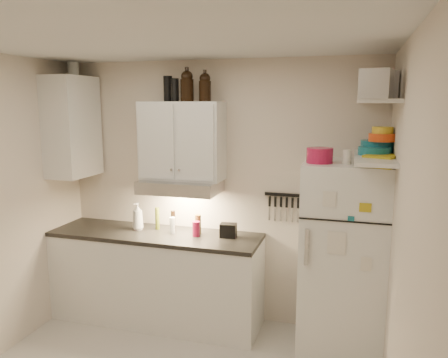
# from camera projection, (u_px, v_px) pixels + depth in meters

# --- Properties ---
(ceiling) EXTENTS (3.20, 3.00, 0.02)m
(ceiling) POSITION_uv_depth(u_px,v_px,m) (145.00, 35.00, 2.74)
(ceiling) COLOR silver
(ceiling) RESTS_ON ground
(back_wall) EXTENTS (3.20, 0.02, 2.60)m
(back_wall) POSITION_uv_depth(u_px,v_px,m) (217.00, 192.00, 4.39)
(back_wall) COLOR beige
(back_wall) RESTS_ON ground
(right_wall) EXTENTS (0.02, 3.00, 2.60)m
(right_wall) POSITION_uv_depth(u_px,v_px,m) (406.00, 259.00, 2.51)
(right_wall) COLOR beige
(right_wall) RESTS_ON ground
(base_cabinet) EXTENTS (2.10, 0.60, 0.88)m
(base_cabinet) POSITION_uv_depth(u_px,v_px,m) (157.00, 279.00, 4.40)
(base_cabinet) COLOR white
(base_cabinet) RESTS_ON floor
(countertop) EXTENTS (2.10, 0.62, 0.04)m
(countertop) POSITION_uv_depth(u_px,v_px,m) (155.00, 235.00, 4.32)
(countertop) COLOR black
(countertop) RESTS_ON base_cabinet
(upper_cabinet) EXTENTS (0.80, 0.33, 0.75)m
(upper_cabinet) POSITION_uv_depth(u_px,v_px,m) (182.00, 141.00, 4.22)
(upper_cabinet) COLOR white
(upper_cabinet) RESTS_ON back_wall
(side_cabinet) EXTENTS (0.33, 0.55, 1.00)m
(side_cabinet) POSITION_uv_depth(u_px,v_px,m) (72.00, 127.00, 4.39)
(side_cabinet) COLOR white
(side_cabinet) RESTS_ON left_wall
(range_hood) EXTENTS (0.76, 0.46, 0.12)m
(range_hood) POSITION_uv_depth(u_px,v_px,m) (181.00, 186.00, 4.23)
(range_hood) COLOR silver
(range_hood) RESTS_ON back_wall
(fridge) EXTENTS (0.70, 0.68, 1.70)m
(fridge) POSITION_uv_depth(u_px,v_px,m) (343.00, 259.00, 3.79)
(fridge) COLOR white
(fridge) RESTS_ON floor
(shelf_hi) EXTENTS (0.30, 0.95, 0.03)m
(shelf_hi) POSITION_uv_depth(u_px,v_px,m) (377.00, 101.00, 3.37)
(shelf_hi) COLOR white
(shelf_hi) RESTS_ON right_wall
(shelf_lo) EXTENTS (0.30, 0.95, 0.03)m
(shelf_lo) POSITION_uv_depth(u_px,v_px,m) (374.00, 158.00, 3.45)
(shelf_lo) COLOR white
(shelf_lo) RESTS_ON right_wall
(knife_strip) EXTENTS (0.42, 0.02, 0.03)m
(knife_strip) POSITION_uv_depth(u_px,v_px,m) (287.00, 195.00, 4.17)
(knife_strip) COLOR black
(knife_strip) RESTS_ON back_wall
(dutch_oven) EXTENTS (0.27, 0.27, 0.12)m
(dutch_oven) POSITION_uv_depth(u_px,v_px,m) (320.00, 155.00, 3.57)
(dutch_oven) COLOR #A8133F
(dutch_oven) RESTS_ON fridge
(book_stack) EXTENTS (0.31, 0.34, 0.09)m
(book_stack) POSITION_uv_depth(u_px,v_px,m) (382.00, 161.00, 3.37)
(book_stack) COLOR gold
(book_stack) RESTS_ON fridge
(spice_jar) EXTENTS (0.09, 0.09, 0.11)m
(spice_jar) POSITION_uv_depth(u_px,v_px,m) (347.00, 157.00, 3.52)
(spice_jar) COLOR silver
(spice_jar) RESTS_ON fridge
(stock_pot) EXTENTS (0.32, 0.32, 0.21)m
(stock_pot) POSITION_uv_depth(u_px,v_px,m) (383.00, 86.00, 3.58)
(stock_pot) COLOR silver
(stock_pot) RESTS_ON shelf_hi
(tin_a) EXTENTS (0.24, 0.22, 0.21)m
(tin_a) POSITION_uv_depth(u_px,v_px,m) (381.00, 85.00, 3.29)
(tin_a) COLOR #AAAAAD
(tin_a) RESTS_ON shelf_hi
(tin_b) EXTENTS (0.24, 0.24, 0.20)m
(tin_b) POSITION_uv_depth(u_px,v_px,m) (376.00, 84.00, 2.98)
(tin_b) COLOR #AAAAAD
(tin_b) RESTS_ON shelf_hi
(bowl_teal) EXTENTS (0.27, 0.27, 0.11)m
(bowl_teal) POSITION_uv_depth(u_px,v_px,m) (377.00, 147.00, 3.61)
(bowl_teal) COLOR #156878
(bowl_teal) RESTS_ON shelf_lo
(bowl_orange) EXTENTS (0.21, 0.21, 0.06)m
(bowl_orange) POSITION_uv_depth(u_px,v_px,m) (382.00, 137.00, 3.50)
(bowl_orange) COLOR #E54715
(bowl_orange) RESTS_ON bowl_teal
(bowl_yellow) EXTENTS (0.17, 0.17, 0.05)m
(bowl_yellow) POSITION_uv_depth(u_px,v_px,m) (383.00, 130.00, 3.49)
(bowl_yellow) COLOR gold
(bowl_yellow) RESTS_ON bowl_orange
(plates) EXTENTS (0.31, 0.31, 0.06)m
(plates) POSITION_uv_depth(u_px,v_px,m) (374.00, 151.00, 3.49)
(plates) COLOR #156878
(plates) RESTS_ON shelf_lo
(growler_a) EXTENTS (0.16, 0.16, 0.29)m
(growler_a) POSITION_uv_depth(u_px,v_px,m) (187.00, 86.00, 4.05)
(growler_a) COLOR black
(growler_a) RESTS_ON upper_cabinet
(growler_b) EXTENTS (0.15, 0.15, 0.27)m
(growler_b) POSITION_uv_depth(u_px,v_px,m) (205.00, 87.00, 4.02)
(growler_b) COLOR black
(growler_b) RESTS_ON upper_cabinet
(thermos_a) EXTENTS (0.08, 0.08, 0.21)m
(thermos_a) POSITION_uv_depth(u_px,v_px,m) (175.00, 90.00, 4.12)
(thermos_a) COLOR black
(thermos_a) RESTS_ON upper_cabinet
(thermos_b) EXTENTS (0.11, 0.11, 0.25)m
(thermos_b) POSITION_uv_depth(u_px,v_px,m) (168.00, 89.00, 4.25)
(thermos_b) COLOR black
(thermos_b) RESTS_ON upper_cabinet
(side_jar) EXTENTS (0.14, 0.14, 0.14)m
(side_jar) POSITION_uv_depth(u_px,v_px,m) (73.00, 69.00, 4.39)
(side_jar) COLOR silver
(side_jar) RESTS_ON side_cabinet
(soap_bottle) EXTENTS (0.15, 0.15, 0.31)m
(soap_bottle) POSITION_uv_depth(u_px,v_px,m) (138.00, 215.00, 4.40)
(soap_bottle) COLOR white
(soap_bottle) RESTS_ON countertop
(pepper_mill) EXTENTS (0.07, 0.07, 0.19)m
(pepper_mill) POSITION_uv_depth(u_px,v_px,m) (198.00, 224.00, 4.27)
(pepper_mill) COLOR brown
(pepper_mill) RESTS_ON countertop
(oil_bottle) EXTENTS (0.05, 0.05, 0.23)m
(oil_bottle) POSITION_uv_depth(u_px,v_px,m) (157.00, 218.00, 4.42)
(oil_bottle) COLOR #576018
(oil_bottle) RESTS_ON countertop
(vinegar_bottle) EXTENTS (0.06, 0.06, 0.21)m
(vinegar_bottle) POSITION_uv_depth(u_px,v_px,m) (173.00, 221.00, 4.34)
(vinegar_bottle) COLOR black
(vinegar_bottle) RESTS_ON countertop
(clear_bottle) EXTENTS (0.07, 0.07, 0.16)m
(clear_bottle) POSITION_uv_depth(u_px,v_px,m) (172.00, 225.00, 4.28)
(clear_bottle) COLOR silver
(clear_bottle) RESTS_ON countertop
(red_jar) EXTENTS (0.09, 0.09, 0.15)m
(red_jar) POSITION_uv_depth(u_px,v_px,m) (196.00, 229.00, 4.19)
(red_jar) COLOR #A8133F
(red_jar) RESTS_ON countertop
(caddy) EXTENTS (0.16, 0.12, 0.13)m
(caddy) POSITION_uv_depth(u_px,v_px,m) (228.00, 230.00, 4.17)
(caddy) COLOR black
(caddy) RESTS_ON countertop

